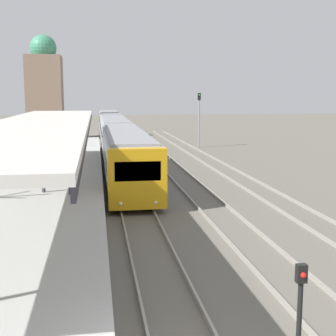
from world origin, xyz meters
name	(u,v)px	position (x,y,z in m)	size (l,w,h in m)	color
platform_canopy	(42,124)	(-3.96, 13.48, 3.96)	(4.00, 27.36, 3.04)	beige
person_on_platform	(72,172)	(-2.75, 12.90, 1.99)	(0.40, 0.22, 1.66)	#2D2D33
train_near	(115,132)	(0.00, 37.76, 1.69)	(2.57, 49.83, 3.03)	gold
signal_post_near	(300,303)	(2.07, 1.15, 1.24)	(0.20, 0.22, 2.01)	black
signal_mast_far	(199,114)	(8.36, 38.68, 3.37)	(0.28, 0.29, 5.40)	gray
distant_domed_building	(45,91)	(-7.53, 49.60, 5.70)	(4.00, 4.00, 12.02)	#89705B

